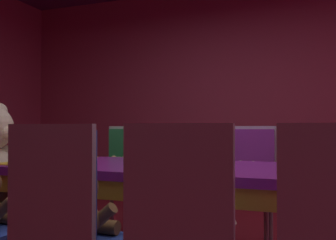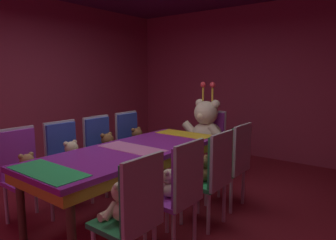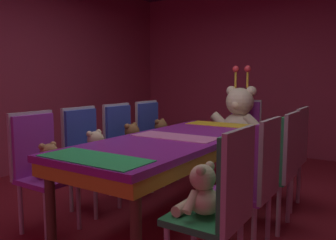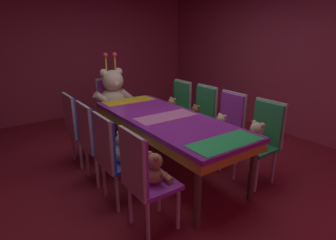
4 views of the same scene
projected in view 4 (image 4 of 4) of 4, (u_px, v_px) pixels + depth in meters
name	position (u px, v px, depth m)	size (l,w,h in m)	color
ground_plane	(166.00, 170.00, 3.58)	(7.90, 7.90, 0.00)	maroon
wall_back	(78.00, 49.00, 5.64)	(5.20, 0.12, 2.80)	#99334C
wall_right	(293.00, 53.00, 4.57)	(0.12, 6.40, 2.80)	#99334C
banquet_table	(166.00, 123.00, 3.38)	(0.90, 2.34, 0.75)	purple
chair_left_0	(141.00, 173.00, 2.31)	(0.42, 0.41, 0.98)	purple
teddy_left_0	(155.00, 170.00, 2.40)	(0.24, 0.30, 0.29)	#9E7247
chair_left_1	(111.00, 152.00, 2.72)	(0.42, 0.41, 0.98)	#2D47B2
teddy_left_1	(125.00, 149.00, 2.80)	(0.26, 0.34, 0.32)	beige
chair_left_2	(92.00, 136.00, 3.14)	(0.42, 0.41, 0.98)	#2D47B2
teddy_left_2	(104.00, 133.00, 3.22)	(0.27, 0.35, 0.33)	brown
chair_left_3	(76.00, 123.00, 3.58)	(0.42, 0.41, 0.98)	#2D47B2
teddy_left_3	(87.00, 121.00, 3.66)	(0.26, 0.33, 0.32)	brown
chair_right_0	(264.00, 133.00, 3.21)	(0.42, 0.41, 0.98)	#268C4C
teddy_right_0	(256.00, 136.00, 3.14)	(0.25, 0.33, 0.31)	beige
chair_right_1	(228.00, 121.00, 3.65)	(0.42, 0.41, 0.98)	purple
teddy_right_1	(221.00, 125.00, 3.58)	(0.21, 0.28, 0.26)	beige
chair_right_2	(203.00, 112.00, 4.08)	(0.42, 0.41, 0.98)	#268C4C
teddy_right_2	(195.00, 115.00, 4.01)	(0.22, 0.28, 0.26)	brown
chair_right_3	(179.00, 104.00, 4.49)	(0.42, 0.41, 0.98)	#268C4C
teddy_right_3	(172.00, 107.00, 4.42)	(0.22, 0.29, 0.27)	tan
throne_chair	(110.00, 101.00, 4.73)	(0.41, 0.42, 0.98)	purple
king_teddy_bear	(114.00, 93.00, 4.54)	(0.75, 0.58, 0.96)	beige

